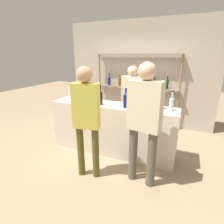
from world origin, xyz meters
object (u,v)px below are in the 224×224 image
counter_bottle_0 (71,92)px  ice_bucket (141,102)px  counter_bottle_1 (100,97)px  counter_bottle_2 (131,97)px  customer_center (86,114)px  counter_bottle_3 (79,96)px  cork_jar (161,104)px  customer_right (144,117)px  server_behind_counter (132,98)px  counter_bottle_5 (126,100)px  wine_glass (76,95)px  counter_bottle_4 (172,103)px

counter_bottle_0 → ice_bucket: (1.60, -0.17, -0.03)m
counter_bottle_1 → counter_bottle_2: bearing=24.6°
ice_bucket → customer_center: size_ratio=0.14×
counter_bottle_2 → counter_bottle_3: size_ratio=1.01×
cork_jar → customer_right: (-0.13, -0.75, -0.01)m
customer_right → server_behind_counter: (-0.61, 1.41, -0.08)m
counter_bottle_0 → counter_bottle_3: 0.44m
counter_bottle_1 → counter_bottle_5: size_ratio=1.06×
customer_right → counter_bottle_0: bearing=75.3°
ice_bucket → counter_bottle_2: bearing=138.7°
counter_bottle_1 → server_behind_counter: bearing=66.3°
counter_bottle_2 → customer_center: size_ratio=0.21×
counter_bottle_5 → server_behind_counter: (-0.14, 0.84, -0.15)m
customer_right → counter_bottle_3: bearing=77.8°
cork_jar → customer_center: (-0.96, -0.93, -0.02)m
cork_jar → customer_center: size_ratio=0.09×
wine_glass → customer_right: 1.75m
counter_bottle_0 → ice_bucket: size_ratio=1.60×
counter_bottle_1 → counter_bottle_4: size_ratio=1.18×
counter_bottle_0 → counter_bottle_1: bearing=-13.1°
cork_jar → ice_bucket: bearing=-155.9°
counter_bottle_2 → counter_bottle_4: counter_bottle_2 is taller
counter_bottle_3 → wine_glass: size_ratio=2.34×
counter_bottle_2 → wine_glass: size_ratio=2.36×
counter_bottle_2 → counter_bottle_4: size_ratio=1.12×
counter_bottle_5 → server_behind_counter: server_behind_counter is taller
ice_bucket → cork_jar: 0.35m
counter_bottle_4 → counter_bottle_5: 0.78m
counter_bottle_0 → counter_bottle_2: counter_bottle_0 is taller
counter_bottle_2 → counter_bottle_5: (-0.03, -0.25, 0.00)m
counter_bottle_2 → counter_bottle_5: size_ratio=1.01×
counter_bottle_3 → counter_bottle_5: counter_bottle_3 is taller
counter_bottle_2 → counter_bottle_1: bearing=-155.4°
wine_glass → customer_right: size_ratio=0.09×
cork_jar → counter_bottle_1: bearing=-171.4°
wine_glass → counter_bottle_0: bearing=157.4°
server_behind_counter → counter_bottle_1: bearing=-30.0°
customer_center → customer_right: 0.85m
counter_bottle_3 → wine_glass: 0.24m
ice_bucket → customer_right: 0.64m
counter_bottle_1 → server_behind_counter: server_behind_counter is taller
counter_bottle_5 → wine_glass: (-1.13, 0.12, -0.03)m
counter_bottle_4 → wine_glass: bearing=-179.4°
counter_bottle_4 → cork_jar: size_ratio=1.99×
wine_glass → cork_jar: cork_jar is taller
counter_bottle_1 → counter_bottle_4: bearing=5.7°
ice_bucket → customer_right: customer_right is taller
ice_bucket → cork_jar: (0.32, 0.14, -0.04)m
counter_bottle_3 → wine_glass: counter_bottle_3 is taller
counter_bottle_4 → ice_bucket: size_ratio=1.37×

